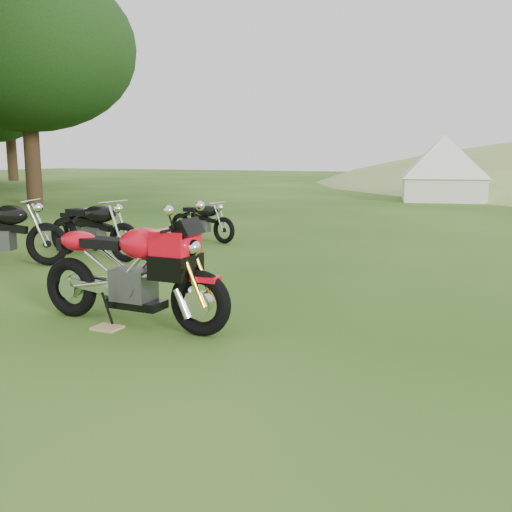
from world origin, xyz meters
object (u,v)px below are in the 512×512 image
at_px(vintage_moto_d, 93,227).
at_px(tent_left, 443,168).
at_px(plywood_board, 107,328).
at_px(vintage_moto_a, 77,226).
at_px(sport_motorcycle, 131,264).
at_px(vintage_moto_c, 202,220).

xyz_separation_m(vintage_moto_d, tent_left, (3.69, 16.25, 0.76)).
bearing_deg(tent_left, plywood_board, -104.89).
height_order(plywood_board, vintage_moto_a, vintage_moto_a).
distance_m(sport_motorcycle, vintage_moto_d, 4.29).
relative_size(vintage_moto_a, vintage_moto_c, 0.95).
relative_size(sport_motorcycle, vintage_moto_d, 1.06).
relative_size(vintage_moto_d, tent_left, 0.69).
distance_m(sport_motorcycle, plywood_board, 0.70).
bearing_deg(vintage_moto_a, plywood_board, -30.43).
bearing_deg(vintage_moto_d, tent_left, 83.93).
xyz_separation_m(plywood_board, vintage_moto_d, (-2.93, 3.18, 0.54)).
relative_size(sport_motorcycle, tent_left, 0.73).
bearing_deg(tent_left, vintage_moto_d, -115.45).
distance_m(vintage_moto_a, vintage_moto_d, 1.37).
height_order(sport_motorcycle, vintage_moto_a, sport_motorcycle).
relative_size(vintage_moto_c, vintage_moto_d, 0.82).
bearing_deg(plywood_board, vintage_moto_a, 135.33).
bearing_deg(vintage_moto_d, sport_motorcycle, -37.00).
xyz_separation_m(sport_motorcycle, vintage_moto_c, (-2.43, 5.53, -0.21)).
bearing_deg(sport_motorcycle, vintage_moto_a, 137.69).
bearing_deg(sport_motorcycle, vintage_moto_c, 113.35).
relative_size(sport_motorcycle, vintage_moto_c, 1.29).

